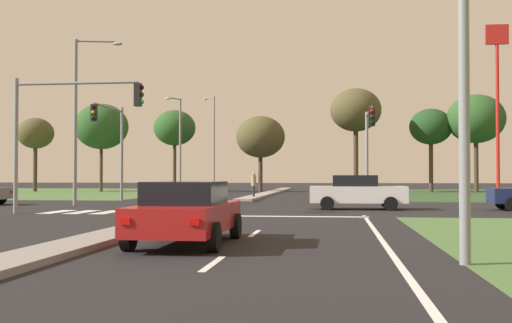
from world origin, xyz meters
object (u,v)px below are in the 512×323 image
at_px(car_red_fourth, 187,212).
at_px(pedestrian_at_median, 254,182).
at_px(traffic_signal_far_left, 112,135).
at_px(fastfood_pole_sign, 497,73).
at_px(traffic_signal_far_right, 369,137).
at_px(traffic_signal_near_left, 63,118).
at_px(treeline_near, 35,134).
at_px(street_lamp_fourth, 213,138).
at_px(street_lamp_second, 80,112).
at_px(treeline_third, 175,128).
at_px(treeline_sixth, 356,111).
at_px(street_lamp_third, 179,140).
at_px(car_white_second, 357,192).
at_px(treeline_fourth, 260,137).
at_px(treeline_fifth, 431,127).
at_px(treeline_second, 101,127).
at_px(treeline_seventh, 476,119).

relative_size(car_red_fourth, pedestrian_at_median, 2.72).
bearing_deg(traffic_signal_far_left, fastfood_pole_sign, 31.93).
distance_m(traffic_signal_far_right, traffic_signal_near_left, 17.23).
bearing_deg(traffic_signal_far_left, traffic_signal_far_right, -1.11).
xyz_separation_m(traffic_signal_near_left, pedestrian_at_median, (5.66, 18.18, -2.81)).
bearing_deg(treeline_near, traffic_signal_far_left, -54.48).
bearing_deg(street_lamp_fourth, traffic_signal_far_left, -89.10).
relative_size(car_red_fourth, street_lamp_second, 0.52).
relative_size(street_lamp_fourth, treeline_third, 1.35).
bearing_deg(treeline_sixth, street_lamp_third, -160.47).
distance_m(pedestrian_at_median, treeline_third, 19.43).
relative_size(car_white_second, treeline_near, 0.62).
height_order(car_white_second, treeline_third, treeline_third).
height_order(traffic_signal_far_left, pedestrian_at_median, traffic_signal_far_left).
height_order(car_white_second, pedestrian_at_median, pedestrian_at_median).
distance_m(treeline_fourth, treeline_fifth, 16.44).
bearing_deg(street_lamp_fourth, car_white_second, -69.88).
distance_m(street_lamp_third, treeline_third, 4.95).
height_order(traffic_signal_far_right, treeline_sixth, treeline_sixth).
bearing_deg(treeline_second, car_red_fourth, -66.70).
bearing_deg(treeline_third, street_lamp_third, -70.83).
height_order(street_lamp_second, treeline_near, street_lamp_second).
distance_m(car_white_second, traffic_signal_far_left, 16.00).
xyz_separation_m(traffic_signal_far_left, treeline_fourth, (6.20, 23.52, 1.23)).
bearing_deg(car_white_second, treeline_second, -140.87).
bearing_deg(street_lamp_second, fastfood_pole_sign, 38.03).
height_order(fastfood_pole_sign, treeline_fifth, fastfood_pole_sign).
distance_m(car_red_fourth, pedestrian_at_median, 28.82).
bearing_deg(treeline_near, car_red_fourth, -59.75).
bearing_deg(traffic_signal_far_right, traffic_signal_far_left, 178.89).
height_order(car_red_fourth, traffic_signal_far_right, traffic_signal_far_right).
height_order(treeline_near, treeline_fourth, treeline_near).
bearing_deg(traffic_signal_near_left, treeline_fourth, 83.24).
bearing_deg(treeline_fifth, car_white_second, -104.24).
bearing_deg(treeline_sixth, fastfood_pole_sign, -33.86).
distance_m(treeline_fifth, treeline_seventh, 4.15).
bearing_deg(street_lamp_fourth, treeline_seventh, -19.41).
bearing_deg(car_white_second, traffic_signal_far_left, -113.71).
xyz_separation_m(car_white_second, treeline_third, (-16.41, 29.07, 5.33)).
bearing_deg(treeline_third, treeline_seventh, 4.13).
relative_size(street_lamp_third, treeline_second, 0.98).
bearing_deg(treeline_third, traffic_signal_near_left, -83.14).
height_order(traffic_signal_near_left, street_lamp_fourth, street_lamp_fourth).
height_order(car_red_fourth, treeline_second, treeline_second).
bearing_deg(street_lamp_fourth, traffic_signal_far_right, -65.57).
bearing_deg(street_lamp_second, treeline_near, 120.60).
bearing_deg(street_lamp_second, pedestrian_at_median, 54.46).
height_order(traffic_signal_near_left, treeline_second, treeline_second).
height_order(street_lamp_third, treeline_seventh, treeline_seventh).
distance_m(traffic_signal_far_left, treeline_third, 22.96).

